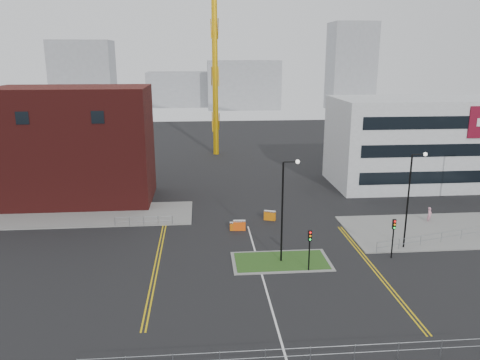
# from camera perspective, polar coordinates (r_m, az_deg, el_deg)

# --- Properties ---
(ground) EXTENTS (200.00, 200.00, 0.00)m
(ground) POSITION_cam_1_polar(r_m,az_deg,el_deg) (34.56, 3.95, -15.61)
(ground) COLOR black
(ground) RESTS_ON ground
(pavement_left) EXTENTS (28.00, 8.00, 0.12)m
(pavement_left) POSITION_cam_1_polar(r_m,az_deg,el_deg) (56.36, -20.31, -4.10)
(pavement_left) COLOR slate
(pavement_left) RESTS_ON ground
(pavement_right) EXTENTS (24.00, 10.00, 0.12)m
(pavement_right) POSITION_cam_1_polar(r_m,az_deg,el_deg) (53.92, 25.40, -5.49)
(pavement_right) COLOR slate
(pavement_right) RESTS_ON ground
(island_kerb) EXTENTS (8.60, 4.60, 0.08)m
(island_kerb) POSITION_cam_1_polar(r_m,az_deg,el_deg) (41.84, 5.01, -9.85)
(island_kerb) COLOR slate
(island_kerb) RESTS_ON ground
(grass_island) EXTENTS (8.00, 4.00, 0.12)m
(grass_island) POSITION_cam_1_polar(r_m,az_deg,el_deg) (41.83, 5.02, -9.83)
(grass_island) COLOR #224A18
(grass_island) RESTS_ON ground
(brick_building) EXTENTS (24.20, 10.07, 14.24)m
(brick_building) POSITION_cam_1_polar(r_m,az_deg,el_deg) (61.13, -22.14, 3.76)
(brick_building) COLOR #4F1513
(brick_building) RESTS_ON ground
(office_block) EXTENTS (25.00, 12.20, 12.00)m
(office_block) POSITION_cam_1_polar(r_m,az_deg,el_deg) (69.63, 21.53, 4.36)
(office_block) COLOR #B9BCBE
(office_block) RESTS_ON ground
(streetlamp_island) EXTENTS (1.46, 0.36, 9.18)m
(streetlamp_island) POSITION_cam_1_polar(r_m,az_deg,el_deg) (39.93, 5.50, -2.82)
(streetlamp_island) COLOR black
(streetlamp_island) RESTS_ON ground
(streetlamp_right_near) EXTENTS (1.46, 0.36, 9.18)m
(streetlamp_right_near) POSITION_cam_1_polar(r_m,az_deg,el_deg) (45.40, 20.12, -1.50)
(streetlamp_right_near) COLOR black
(streetlamp_right_near) RESTS_ON ground
(traffic_light_island) EXTENTS (0.28, 0.33, 3.65)m
(traffic_light_island) POSITION_cam_1_polar(r_m,az_deg,el_deg) (39.41, 8.49, -7.57)
(traffic_light_island) COLOR black
(traffic_light_island) RESTS_ON ground
(traffic_light_right) EXTENTS (0.28, 0.33, 3.65)m
(traffic_light_right) POSITION_cam_1_polar(r_m,az_deg,el_deg) (43.63, 18.22, -5.92)
(traffic_light_right) COLOR black
(traffic_light_right) RESTS_ON ground
(railing_front) EXTENTS (24.05, 0.05, 1.10)m
(railing_front) POSITION_cam_1_polar(r_m,az_deg,el_deg) (29.17, 5.88, -20.22)
(railing_front) COLOR gray
(railing_front) RESTS_ON ground
(railing_left) EXTENTS (6.05, 0.05, 1.10)m
(railing_left) POSITION_cam_1_polar(r_m,az_deg,el_deg) (50.65, -11.66, -4.75)
(railing_left) COLOR gray
(railing_left) RESTS_ON ground
(railing_right) EXTENTS (19.05, 5.05, 1.10)m
(railing_right) POSITION_cam_1_polar(r_m,az_deg,el_deg) (50.93, 25.40, -5.79)
(railing_right) COLOR gray
(railing_right) RESTS_ON ground
(centre_line) EXTENTS (0.15, 30.00, 0.01)m
(centre_line) POSITION_cam_1_polar(r_m,az_deg,el_deg) (36.28, 3.46, -14.01)
(centre_line) COLOR silver
(centre_line) RESTS_ON ground
(yellow_left_a) EXTENTS (0.12, 24.00, 0.01)m
(yellow_left_a) POSITION_cam_1_polar(r_m,az_deg,el_deg) (43.32, -10.14, -9.20)
(yellow_left_a) COLOR gold
(yellow_left_a) RESTS_ON ground
(yellow_left_b) EXTENTS (0.12, 24.00, 0.01)m
(yellow_left_b) POSITION_cam_1_polar(r_m,az_deg,el_deg) (43.29, -9.74, -9.19)
(yellow_left_b) COLOR gold
(yellow_left_b) RESTS_ON ground
(yellow_right_a) EXTENTS (0.12, 20.00, 0.01)m
(yellow_right_a) POSITION_cam_1_polar(r_m,az_deg,el_deg) (42.01, 15.79, -10.34)
(yellow_right_a) COLOR gold
(yellow_right_a) RESTS_ON ground
(yellow_right_b) EXTENTS (0.12, 20.00, 0.01)m
(yellow_right_b) POSITION_cam_1_polar(r_m,az_deg,el_deg) (42.11, 16.18, -10.31)
(yellow_right_b) COLOR gold
(yellow_right_b) RESTS_ON ground
(skyline_a) EXTENTS (18.00, 12.00, 22.00)m
(skyline_a) POSITION_cam_1_polar(r_m,az_deg,el_deg) (153.61, -18.53, 11.75)
(skyline_a) COLOR gray
(skyline_a) RESTS_ON ground
(skyline_b) EXTENTS (24.00, 12.00, 16.00)m
(skyline_b) POSITION_cam_1_polar(r_m,az_deg,el_deg) (160.36, 0.42, 11.53)
(skyline_b) COLOR gray
(skyline_b) RESTS_ON ground
(skyline_c) EXTENTS (14.00, 12.00, 28.00)m
(skyline_c) POSITION_cam_1_polar(r_m,az_deg,el_deg) (162.26, 13.35, 13.30)
(skyline_c) COLOR gray
(skyline_c) RESTS_ON ground
(skyline_d) EXTENTS (30.00, 12.00, 12.00)m
(skyline_d) POSITION_cam_1_polar(r_m,az_deg,el_deg) (169.81, -6.07, 10.96)
(skyline_d) COLOR gray
(skyline_d) RESTS_ON ground
(pedestrian) EXTENTS (0.74, 0.70, 1.70)m
(pedestrian) POSITION_cam_1_polar(r_m,az_deg,el_deg) (54.75, 22.10, -3.95)
(pedestrian) COLOR pink
(pedestrian) RESTS_ON ground
(barrier_left) EXTENTS (1.28, 0.49, 1.06)m
(barrier_left) POSITION_cam_1_polar(r_m,az_deg,el_deg) (48.60, -0.08, -5.49)
(barrier_left) COLOR #F6540D
(barrier_left) RESTS_ON ground
(barrier_mid) EXTENTS (1.05, 0.35, 0.89)m
(barrier_mid) POSITION_cam_1_polar(r_m,az_deg,el_deg) (48.60, -0.62, -5.61)
(barrier_mid) COLOR #DE610C
(barrier_mid) RESTS_ON ground
(barrier_right) EXTENTS (1.33, 0.84, 1.06)m
(barrier_right) POSITION_cam_1_polar(r_m,az_deg,el_deg) (51.61, 3.66, -4.29)
(barrier_right) COLOR orange
(barrier_right) RESTS_ON ground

